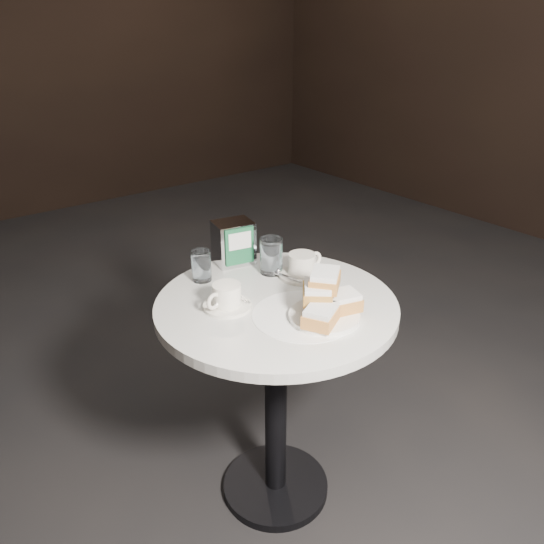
{
  "coord_description": "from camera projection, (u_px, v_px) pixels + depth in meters",
  "views": [
    {
      "loc": [
        -0.84,
        -1.05,
        1.48
      ],
      "look_at": [
        0.0,
        0.02,
        0.83
      ],
      "focal_mm": 35.0,
      "sensor_mm": 36.0,
      "label": 1
    }
  ],
  "objects": [
    {
      "name": "ground",
      "position": [
        276.0,
        488.0,
        1.85
      ],
      "size": [
        7.0,
        7.0,
        0.0
      ],
      "primitive_type": "plane",
      "color": "black",
      "rests_on": "ground"
    },
    {
      "name": "cafe_table",
      "position": [
        276.0,
        358.0,
        1.61
      ],
      "size": [
        0.7,
        0.7,
        0.74
      ],
      "color": "black",
      "rests_on": "ground"
    },
    {
      "name": "sugar_spill",
      "position": [
        304.0,
        315.0,
        1.45
      ],
      "size": [
        0.38,
        0.38,
        0.0
      ],
      "primitive_type": "cylinder",
      "rotation": [
        0.0,
        0.0,
        0.43
      ],
      "color": "white",
      "rests_on": "cafe_table"
    },
    {
      "name": "beignet_plate",
      "position": [
        326.0,
        302.0,
        1.42
      ],
      "size": [
        0.22,
        0.22,
        0.13
      ],
      "rotation": [
        0.0,
        0.0,
        0.17
      ],
      "color": "white",
      "rests_on": "cafe_table"
    },
    {
      "name": "coffee_cup_left",
      "position": [
        227.0,
        298.0,
        1.48
      ],
      "size": [
        0.16,
        0.16,
        0.07
      ],
      "rotation": [
        0.0,
        0.0,
        0.21
      ],
      "color": "white",
      "rests_on": "cafe_table"
    },
    {
      "name": "coffee_cup_right",
      "position": [
        302.0,
        267.0,
        1.66
      ],
      "size": [
        0.16,
        0.15,
        0.08
      ],
      "rotation": [
        0.0,
        0.0,
        -0.0
      ],
      "color": "silver",
      "rests_on": "cafe_table"
    },
    {
      "name": "water_glass_left",
      "position": [
        201.0,
        266.0,
        1.63
      ],
      "size": [
        0.08,
        0.08,
        0.1
      ],
      "rotation": [
        0.0,
        0.0,
        0.41
      ],
      "color": "white",
      "rests_on": "cafe_table"
    },
    {
      "name": "water_glass_right",
      "position": [
        271.0,
        256.0,
        1.67
      ],
      "size": [
        0.09,
        0.09,
        0.12
      ],
      "rotation": [
        0.0,
        0.0,
        0.28
      ],
      "color": "white",
      "rests_on": "cafe_table"
    },
    {
      "name": "napkin_dispenser",
      "position": [
        234.0,
        243.0,
        1.74
      ],
      "size": [
        0.14,
        0.12,
        0.14
      ],
      "rotation": [
        0.0,
        0.0,
        -0.2
      ],
      "color": "silver",
      "rests_on": "cafe_table"
    }
  ]
}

